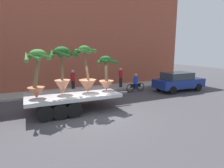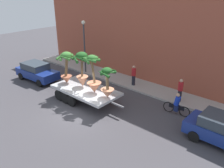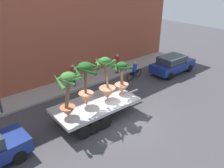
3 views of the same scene
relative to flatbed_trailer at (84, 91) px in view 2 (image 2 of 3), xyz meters
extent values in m
plane|color=#423F44|center=(1.23, -1.32, -0.76)|extent=(60.00, 60.00, 0.00)
cube|color=#A39E99|center=(1.23, 4.78, -0.68)|extent=(24.00, 2.20, 0.15)
cube|color=#9E4C38|center=(1.23, 6.48, 3.93)|extent=(24.00, 1.20, 9.38)
cube|color=#B7BABF|center=(0.23, 0.00, 0.13)|extent=(5.07, 2.58, 0.18)
cylinder|color=black|center=(-1.38, 1.20, -0.36)|extent=(0.80, 0.23, 0.80)
cylinder|color=black|center=(-1.39, -1.18, -0.36)|extent=(0.80, 0.23, 0.80)
cylinder|color=black|center=(-0.67, 1.20, -0.36)|extent=(0.80, 0.23, 0.80)
cylinder|color=black|center=(-0.69, -1.19, -0.36)|extent=(0.80, 0.23, 0.80)
cylinder|color=black|center=(0.04, 1.19, -0.36)|extent=(0.80, 0.23, 0.80)
cylinder|color=black|center=(0.02, -1.19, -0.36)|extent=(0.80, 0.23, 0.80)
cube|color=slate|center=(3.26, -0.02, -0.02)|extent=(1.00, 0.11, 0.10)
cone|color=tan|center=(-0.27, 0.18, 0.61)|extent=(0.87, 0.87, 0.78)
cylinder|color=brown|center=(-0.25, 0.18, 1.79)|extent=(0.22, 0.15, 1.58)
ellipsoid|color=#235B23|center=(-0.23, 0.18, 2.58)|extent=(0.83, 0.83, 0.52)
cone|color=#235B23|center=(0.30, 0.08, 2.54)|extent=(0.41, 1.10, 0.44)
cone|color=#235B23|center=(0.06, 0.57, 2.51)|extent=(0.90, 0.73, 0.52)
cone|color=#235B23|center=(-0.47, 0.54, 2.54)|extent=(0.86, 0.67, 0.36)
cone|color=#235B23|center=(-0.74, 0.28, 2.50)|extent=(0.39, 1.06, 0.59)
cone|color=#235B23|center=(-0.40, -0.30, 2.50)|extent=(1.03, 0.52, 0.61)
cone|color=#235B23|center=(0.15, -0.27, 2.51)|extent=(1.02, 0.91, 0.61)
cone|color=#B26647|center=(-1.67, -0.17, 0.50)|extent=(0.84, 0.84, 0.56)
cylinder|color=brown|center=(-1.57, -0.17, 1.62)|extent=(0.53, 0.20, 1.67)
ellipsoid|color=#428438|center=(-1.47, -0.17, 2.45)|extent=(0.80, 0.80, 0.50)
cone|color=#428438|center=(-1.01, -0.19, 2.38)|extent=(0.24, 0.93, 0.50)
cone|color=#428438|center=(-1.21, 0.15, 2.41)|extent=(0.79, 0.69, 0.35)
cone|color=#428438|center=(-1.63, 0.20, 2.41)|extent=(0.84, 0.52, 0.37)
cone|color=#428438|center=(-2.01, -0.17, 2.36)|extent=(0.20, 1.06, 0.63)
cone|color=#428438|center=(-1.74, -0.48, 2.37)|extent=(0.75, 0.69, 0.51)
cone|color=#428438|center=(-1.25, -0.53, 2.39)|extent=(0.85, 0.63, 0.46)
cone|color=#C17251|center=(1.13, 0.00, 0.59)|extent=(1.00, 1.00, 0.73)
cylinder|color=brown|center=(1.06, 0.00, 1.83)|extent=(0.38, 0.15, 1.75)
ellipsoid|color=#387A33|center=(0.99, 0.00, 2.70)|extent=(0.65, 0.65, 0.41)
cone|color=#387A33|center=(1.36, -0.02, 2.65)|extent=(0.23, 0.76, 0.38)
cone|color=#387A33|center=(1.20, 0.31, 2.67)|extent=(0.75, 0.59, 0.32)
cone|color=#387A33|center=(0.96, 0.38, 2.63)|extent=(0.80, 0.27, 0.47)
cone|color=#387A33|center=(0.59, 0.18, 2.66)|extent=(0.56, 0.91, 0.38)
cone|color=#387A33|center=(0.69, -0.11, 2.65)|extent=(0.41, 0.71, 0.37)
cone|color=#387A33|center=(0.86, -0.37, 2.63)|extent=(0.83, 0.47, 0.45)
cone|color=#387A33|center=(1.19, -0.38, 2.67)|extent=(0.87, 0.59, 0.33)
cone|color=tan|center=(2.33, 0.03, 0.51)|extent=(0.90, 0.90, 0.59)
cylinder|color=brown|center=(2.32, 0.03, 1.45)|extent=(0.25, 0.20, 1.30)
ellipsoid|color=#235B23|center=(2.30, 0.03, 2.10)|extent=(0.67, 0.67, 0.42)
cone|color=#235B23|center=(2.69, 0.10, 2.06)|extent=(0.35, 0.84, 0.38)
cone|color=#235B23|center=(2.43, 0.48, 2.04)|extent=(0.98, 0.46, 0.47)
cone|color=#235B23|center=(1.99, 0.23, 2.02)|extent=(0.58, 0.74, 0.48)
cone|color=#235B23|center=(2.05, -0.20, 2.06)|extent=(0.63, 0.66, 0.35)
cone|color=#235B23|center=(2.40, -0.42, 2.04)|extent=(0.96, 0.39, 0.46)
torus|color=black|center=(6.65, 2.68, -0.42)|extent=(0.74, 0.13, 0.74)
torus|color=black|center=(5.56, 2.57, -0.42)|extent=(0.74, 0.13, 0.74)
cube|color=black|center=(6.11, 2.62, -0.24)|extent=(1.04, 0.16, 0.28)
cylinder|color=#1938C6|center=(6.11, 2.62, 0.21)|extent=(0.47, 0.38, 0.65)
sphere|color=tan|center=(6.11, 2.62, 0.63)|extent=(0.24, 0.24, 0.24)
cube|color=navy|center=(6.11, 2.62, -0.32)|extent=(0.30, 0.27, 0.44)
cylinder|color=black|center=(8.21, 2.22, -0.44)|extent=(0.64, 0.21, 0.64)
cylinder|color=black|center=(8.19, 0.56, -0.44)|extent=(0.64, 0.21, 0.64)
cube|color=navy|center=(-5.97, -0.04, -0.09)|extent=(4.17, 1.99, 0.70)
cube|color=#2D3842|center=(-6.17, -0.06, 0.54)|extent=(2.33, 1.70, 0.56)
cylinder|color=black|center=(-4.70, 0.86, -0.44)|extent=(0.65, 0.24, 0.64)
cylinder|color=black|center=(-4.60, -0.77, -0.44)|extent=(0.65, 0.24, 0.64)
cylinder|color=black|center=(-7.34, 0.69, -0.44)|extent=(0.65, 0.24, 0.64)
cylinder|color=black|center=(-7.23, -0.94, -0.44)|extent=(0.65, 0.24, 0.64)
cylinder|color=black|center=(1.33, 4.39, -0.18)|extent=(0.28, 0.28, 0.85)
cylinder|color=red|center=(1.33, 4.39, 0.55)|extent=(0.36, 0.36, 0.62)
sphere|color=tan|center=(1.33, 4.39, 0.98)|extent=(0.24, 0.24, 0.24)
cylinder|color=black|center=(5.54, 4.19, -0.18)|extent=(0.28, 0.28, 0.85)
cylinder|color=red|center=(5.54, 4.19, 0.55)|extent=(0.36, 0.36, 0.62)
sphere|color=tan|center=(5.54, 4.19, 0.98)|extent=(0.24, 0.24, 0.24)
cylinder|color=#383D42|center=(-4.05, 3.98, 1.64)|extent=(0.14, 0.14, 4.50)
sphere|color=#EAEACC|center=(-4.05, 3.98, 4.04)|extent=(0.36, 0.36, 0.36)
camera|label=1|loc=(-2.15, -10.28, 2.66)|focal=30.01mm
camera|label=2|loc=(11.65, -10.28, 7.20)|focal=37.22mm
camera|label=3|loc=(-6.30, -9.40, 6.95)|focal=35.89mm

